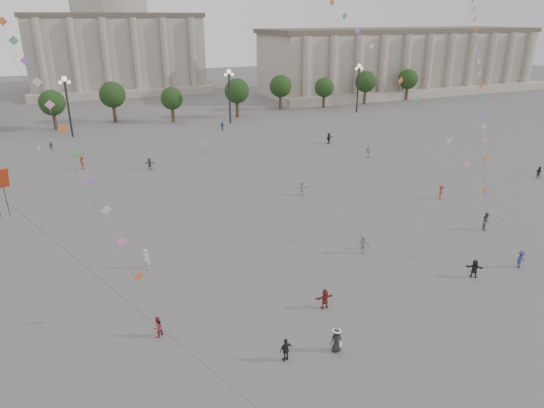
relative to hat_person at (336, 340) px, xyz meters
name	(u,v)px	position (x,y,z in m)	size (l,w,h in m)	color
ground	(349,336)	(1.67, 1.03, -0.88)	(360.00, 360.00, 0.00)	#595654
hall_east	(403,61)	(76.67, 94.92, 7.55)	(84.00, 26.22, 17.20)	#A59D8B
hall_central	(113,39)	(1.67, 130.25, 13.35)	(48.30, 34.30, 35.50)	#A59D8B
tree_row	(147,95)	(1.67, 79.03, 4.51)	(137.12, 5.12, 8.00)	#332319
lamp_post_mid_west	(67,95)	(-13.33, 71.03, 6.47)	(2.00, 0.90, 10.65)	#262628
lamp_post_mid_east	(229,86)	(16.67, 71.03, 6.47)	(2.00, 0.90, 10.65)	#262628
lamp_post_far_east	(359,79)	(46.67, 71.03, 6.47)	(2.00, 0.90, 10.65)	#262628
person_crowd_0	(222,126)	(13.03, 65.02, -0.04)	(0.99, 0.41, 1.68)	navy
person_crowd_3	(474,268)	(15.41, 3.83, -0.08)	(1.48, 0.47, 1.59)	black
person_crowd_4	(202,148)	(5.24, 50.97, -0.07)	(1.51, 0.48, 1.62)	white
person_crowd_6	(363,244)	(9.30, 11.15, 0.07)	(1.22, 0.70, 1.89)	slate
person_crowd_7	(302,188)	(11.08, 27.28, 0.02)	(1.66, 0.53, 1.79)	silver
person_crowd_8	(441,192)	(25.73, 19.59, -0.03)	(1.09, 0.63, 1.69)	maroon
person_crowd_9	(329,138)	(26.68, 48.26, 0.05)	(1.73, 0.55, 1.87)	black
person_crowd_10	(39,151)	(-18.53, 59.17, -0.03)	(0.62, 0.41, 1.70)	#B0AFAB
person_crowd_12	(150,164)	(-4.03, 45.16, -0.02)	(1.59, 0.51, 1.72)	slate
person_crowd_13	(146,259)	(-9.38, 16.09, 0.05)	(0.68, 0.44, 1.85)	silver
person_crowd_15	(539,172)	(43.34, 20.79, -0.09)	(0.77, 0.60, 1.58)	black
person_crowd_16	(51,146)	(-16.87, 61.88, -0.12)	(0.89, 0.37, 1.51)	slate
person_crowd_17	(82,162)	(-12.74, 49.48, 0.04)	(1.19, 0.68, 1.84)	brown
person_crowd_20	(368,151)	(27.99, 38.39, 0.07)	(1.12, 0.46, 1.90)	#B5B5B1
tourist_2	(325,299)	(1.75, 4.68, -0.10)	(1.45, 0.46, 1.56)	maroon
tourist_4	(286,350)	(-3.37, 0.46, -0.08)	(0.94, 0.39, 1.60)	black
kite_flyer_0	(158,327)	(-10.33, 6.10, -0.12)	(0.73, 0.57, 1.51)	maroon
kite_flyer_1	(521,259)	(20.28, 3.48, -0.08)	(1.04, 0.60, 1.60)	navy
kite_flyer_2	(486,221)	(23.73, 10.74, 0.06)	(0.91, 0.71, 1.87)	#5A595D
hat_person	(336,340)	(0.00, 0.00, 0.00)	(0.83, 0.60, 1.69)	black
kite_train_east	(475,28)	(33.13, 25.47, 18.13)	(18.19, 27.58, 46.12)	#3F3F3F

